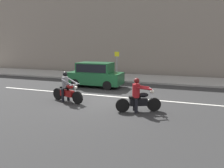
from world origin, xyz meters
TOP-DOWN VIEW (x-y plane):
  - ground_plane at (0.00, 0.00)m, footprint 80.00×80.00m
  - sidewalk_slab at (0.00, 8.00)m, footprint 40.00×4.40m
  - building_facade at (0.00, 11.40)m, footprint 40.00×1.40m
  - lane_marking_stripe at (0.82, 0.90)m, footprint 18.00×0.14m
  - motorcycle_with_rider_crimson at (2.14, -1.41)m, footprint 1.97×1.05m
  - motorcycle_with_rider_gray at (-1.86, -1.00)m, footprint 2.14×0.86m
  - parked_hatchback_forest_green at (-2.12, 3.34)m, footprint 4.00×1.76m
  - street_sign_post at (-2.01, 8.10)m, footprint 0.44×0.08m

SIDE VIEW (x-z plane):
  - ground_plane at x=0.00m, z-range 0.00..0.00m
  - lane_marking_stripe at x=0.82m, z-range 0.00..0.01m
  - sidewalk_slab at x=0.00m, z-range 0.00..0.14m
  - motorcycle_with_rider_crimson at x=2.14m, z-range -0.14..1.43m
  - motorcycle_with_rider_gray at x=-1.86m, z-range -0.15..1.48m
  - parked_hatchback_forest_green at x=-2.12m, z-range 0.04..1.84m
  - street_sign_post at x=-2.01m, z-range 0.40..2.74m
  - building_facade at x=0.00m, z-range 0.00..10.01m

